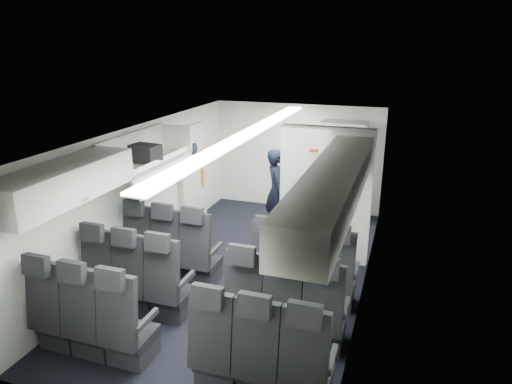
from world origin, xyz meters
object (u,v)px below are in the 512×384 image
Objects in this scene: seat_row_front at (234,263)px; flight_attendant at (276,191)px; seat_row_mid at (207,296)px; galley_unit at (341,171)px; carry_on_bag at (145,153)px; boarding_door at (193,175)px; seat_row_rear at (171,340)px.

seat_row_front is 2.25m from flight_attendant.
flight_attendant is (-0.05, 3.12, 0.36)m from seat_row_mid.
flight_attendant is (-1.00, -1.03, -0.18)m from galley_unit.
seat_row_front is 3.43m from galley_unit.
galley_unit is 3.95m from carry_on_bag.
seat_row_mid is at bearing -90.00° from seat_row_front.
seat_row_front is 2.71m from boarding_door.
carry_on_bag is at bearing 171.84° from seat_row_front.
seat_row_mid is 1.75× the size of galley_unit.
flight_attendant is 3.84× the size of carry_on_bag.
seat_row_mid is 4.30m from galley_unit.
boarding_door is at bearing 118.77° from seat_row_mid.
galley_unit reaches higher than seat_row_front.
galley_unit reaches higher than boarding_door.
flight_attendant is (-0.05, 2.22, 0.36)m from seat_row_front.
seat_row_mid is 3.14m from flight_attendant.
seat_row_mid is at bearing -30.81° from carry_on_bag.
seat_row_front is at bearing 90.00° from seat_row_rear.
boarding_door is 4.66× the size of carry_on_bag.
seat_row_front and seat_row_mid have the same top height.
carry_on_bag reaches higher than seat_row_rear.
seat_row_rear is at bearing -47.64° from carry_on_bag.
seat_row_front and seat_row_rear have the same top height.
galley_unit is 1.02× the size of boarding_door.
seat_row_front is 2.01m from carry_on_bag.
seat_row_front is at bearing -0.94° from carry_on_bag.
boarding_door reaches higher than seat_row_rear.
flight_attendant reaches higher than seat_row_front.
galley_unit is at bearing 73.72° from seat_row_front.
seat_row_rear is 4.25m from boarding_door.
galley_unit is 2.84m from boarding_door.
flight_attendant is at bearing 90.73° from seat_row_rear.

